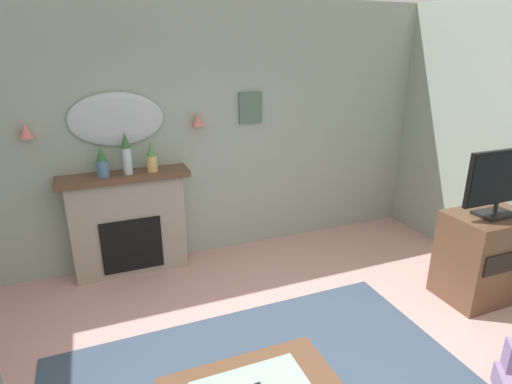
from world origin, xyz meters
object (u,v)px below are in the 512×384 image
at_px(wall_mirror, 117,119).
at_px(tv_flatscreen, 501,181).
at_px(fireplace, 129,225).
at_px(tv_cabinet, 484,256).
at_px(wall_sconce_right, 198,120).
at_px(mantel_vase_centre, 152,157).
at_px(framed_picture, 250,108).
at_px(mantel_vase_right, 127,153).
at_px(wall_sconce_left, 25,131).
at_px(mantel_vase_left, 102,163).

relative_size(wall_mirror, tv_flatscreen, 1.14).
bearing_deg(fireplace, tv_cabinet, -29.60).
bearing_deg(tv_cabinet, wall_sconce_right, 141.01).
height_order(mantel_vase_centre, tv_flatscreen, tv_flatscreen).
bearing_deg(fireplace, framed_picture, 5.77).
bearing_deg(mantel_vase_right, wall_sconce_left, 172.41).
height_order(tv_cabinet, tv_flatscreen, tv_flatscreen).
height_order(mantel_vase_left, mantel_vase_centre, mantel_vase_centre).
height_order(wall_mirror, tv_cabinet, wall_mirror).
height_order(mantel_vase_right, wall_mirror, wall_mirror).
relative_size(wall_sconce_left, tv_cabinet, 0.16).
xyz_separation_m(wall_sconce_right, tv_cabinet, (2.38, -1.93, -1.21)).
bearing_deg(tv_cabinet, framed_picture, 131.05).
distance_m(mantel_vase_left, tv_flatscreen, 3.89).
distance_m(fireplace, wall_sconce_left, 1.38).
height_order(mantel_vase_centre, framed_picture, framed_picture).
bearing_deg(tv_flatscreen, framed_picture, 130.75).
distance_m(wall_sconce_right, framed_picture, 0.66).
relative_size(mantel_vase_right, tv_cabinet, 0.49).
height_order(fireplace, framed_picture, framed_picture).
height_order(fireplace, wall_mirror, wall_mirror).
height_order(wall_sconce_left, tv_cabinet, wall_sconce_left).
xyz_separation_m(wall_mirror, wall_sconce_right, (0.85, -0.05, -0.05)).
relative_size(mantel_vase_centre, framed_picture, 0.91).
relative_size(fireplace, wall_sconce_left, 9.71).
relative_size(mantel_vase_centre, wall_sconce_left, 2.35).
xyz_separation_m(wall_mirror, framed_picture, (1.50, 0.01, 0.04)).
xyz_separation_m(fireplace, wall_mirror, (-0.00, 0.14, 1.14)).
bearing_deg(tv_flatscreen, wall_sconce_left, 154.49).
xyz_separation_m(mantel_vase_centre, wall_sconce_left, (-1.15, 0.12, 0.34)).
xyz_separation_m(mantel_vase_centre, tv_flatscreen, (2.93, -1.83, -0.07)).
relative_size(wall_sconce_left, wall_sconce_right, 1.00).
bearing_deg(mantel_vase_left, framed_picture, 6.04).
relative_size(mantel_vase_left, wall_sconce_left, 2.33).
bearing_deg(wall_sconce_right, tv_flatscreen, -39.29).
bearing_deg(wall_sconce_right, fireplace, -173.84).
height_order(mantel_vase_right, mantel_vase_centre, mantel_vase_right).
xyz_separation_m(fireplace, tv_flatscreen, (3.23, -1.85, 0.68)).
xyz_separation_m(fireplace, framed_picture, (1.50, 0.15, 1.18)).
relative_size(mantel_vase_left, mantel_vase_centre, 0.99).
bearing_deg(tv_flatscreen, wall_sconce_right, 140.71).
bearing_deg(wall_sconce_left, mantel_vase_centre, -5.96).
relative_size(fireplace, mantel_vase_centre, 4.13).
relative_size(wall_sconce_left, tv_flatscreen, 0.17).
bearing_deg(mantel_vase_centre, tv_flatscreen, -31.95).
bearing_deg(wall_sconce_left, tv_cabinet, -25.27).
xyz_separation_m(mantel_vase_right, wall_sconce_left, (-0.90, 0.12, 0.28)).
bearing_deg(mantel_vase_left, tv_flatscreen, -28.04).
xyz_separation_m(mantel_vase_left, mantel_vase_centre, (0.50, -0.00, 0.01)).
distance_m(mantel_vase_left, wall_sconce_right, 1.12).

